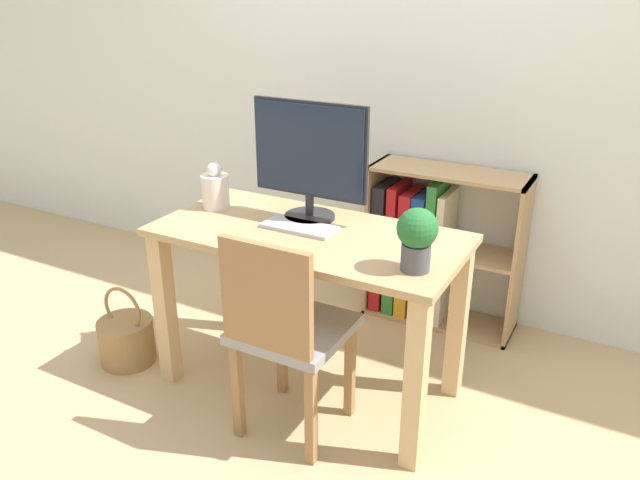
{
  "coord_description": "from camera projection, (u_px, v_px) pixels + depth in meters",
  "views": [
    {
      "loc": [
        1.15,
        -2.02,
        1.67
      ],
      "look_at": [
        0.0,
        0.1,
        0.66
      ],
      "focal_mm": 35.0,
      "sensor_mm": 36.0,
      "label": 1
    }
  ],
  "objects": [
    {
      "name": "basket",
      "position": [
        127.0,
        339.0,
        2.92
      ],
      "size": [
        0.26,
        0.26,
        0.39
      ],
      "color": "#997547",
      "rests_on": "ground_plane"
    },
    {
      "name": "desk",
      "position": [
        308.0,
        266.0,
        2.56
      ],
      "size": [
        1.26,
        0.61,
        0.74
      ],
      "color": "tan",
      "rests_on": "ground_plane"
    },
    {
      "name": "vase",
      "position": [
        215.0,
        189.0,
        2.74
      ],
      "size": [
        0.12,
        0.12,
        0.21
      ],
      "color": "silver",
      "rests_on": "desk"
    },
    {
      "name": "wall_back",
      "position": [
        407.0,
        61.0,
        3.11
      ],
      "size": [
        8.0,
        0.05,
        2.6
      ],
      "color": "silver",
      "rests_on": "ground_plane"
    },
    {
      "name": "chair",
      "position": [
        286.0,
        328.0,
        2.31
      ],
      "size": [
        0.4,
        0.4,
        0.86
      ],
      "rotation": [
        0.0,
        0.0,
        -0.01
      ],
      "color": "gray",
      "rests_on": "ground_plane"
    },
    {
      "name": "potted_plant",
      "position": [
        417.0,
        236.0,
        2.12
      ],
      "size": [
        0.14,
        0.14,
        0.23
      ],
      "color": "#4C4C51",
      "rests_on": "desk"
    },
    {
      "name": "keyboard",
      "position": [
        299.0,
        227.0,
        2.53
      ],
      "size": [
        0.31,
        0.13,
        0.02
      ],
      "color": "#B2B2B7",
      "rests_on": "desk"
    },
    {
      "name": "ground_plane",
      "position": [
        309.0,
        384.0,
        2.79
      ],
      "size": [
        10.0,
        10.0,
        0.0
      ],
      "primitive_type": "plane",
      "color": "tan"
    },
    {
      "name": "bookshelf",
      "position": [
        422.0,
        251.0,
        3.23
      ],
      "size": [
        0.77,
        0.28,
        0.82
      ],
      "color": "tan",
      "rests_on": "ground_plane"
    },
    {
      "name": "monitor",
      "position": [
        310.0,
        155.0,
        2.54
      ],
      "size": [
        0.52,
        0.22,
        0.49
      ],
      "color": "#232326",
      "rests_on": "desk"
    }
  ]
}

